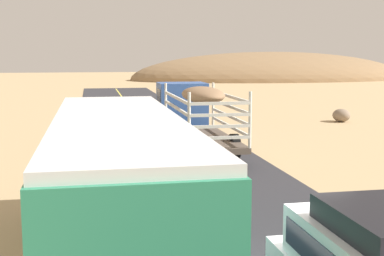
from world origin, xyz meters
TOP-DOWN VIEW (x-y plane):
  - livestock_truck at (1.65, 16.51)m, footprint 2.53×9.70m
  - bus at (-2.64, 1.30)m, footprint 2.54×10.00m
  - boulder_far_horizon at (13.05, 22.91)m, footprint 1.10×1.33m
  - distant_hill at (27.90, 78.77)m, footprint 49.32×23.43m

SIDE VIEW (x-z plane):
  - distant_hill at x=27.90m, z-range -4.76..4.76m
  - boulder_far_horizon at x=13.05m, z-range 0.00..0.85m
  - bus at x=-2.64m, z-range 0.14..3.35m
  - livestock_truck at x=1.65m, z-range 0.28..3.30m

